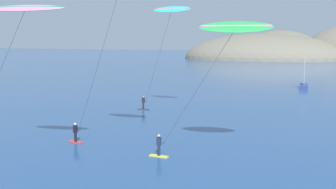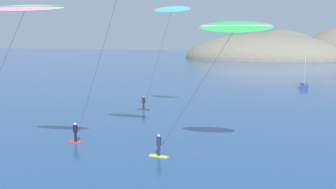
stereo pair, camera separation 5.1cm
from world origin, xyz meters
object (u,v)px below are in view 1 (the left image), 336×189
at_px(kitesurfer_cyan, 169,18).
at_px(kitesurfer_pink, 20,22).
at_px(sailboat_near, 304,84).
at_px(kitesurfer_green, 230,36).
at_px(kitesurfer_red, 116,1).

relative_size(kitesurfer_cyan, kitesurfer_pink, 1.14).
distance_m(sailboat_near, kitesurfer_pink, 58.24).
relative_size(sailboat_near, kitesurfer_green, 0.59).
distance_m(sailboat_near, kitesurfer_red, 51.53).
height_order(kitesurfer_green, kitesurfer_pink, kitesurfer_pink).
bearing_deg(sailboat_near, kitesurfer_pink, -103.98).
relative_size(kitesurfer_red, kitesurfer_green, 1.31).
bearing_deg(kitesurfer_pink, sailboat_near, 76.02).
bearing_deg(kitesurfer_red, kitesurfer_pink, -120.60).
distance_m(sailboat_near, kitesurfer_green, 50.41).
xyz_separation_m(kitesurfer_cyan, kitesurfer_green, (11.92, -17.37, -2.20)).
relative_size(kitesurfer_cyan, kitesurfer_green, 1.26).
xyz_separation_m(sailboat_near, kitesurfer_red, (-10.06, -49.32, 11.05)).
height_order(sailboat_near, kitesurfer_cyan, kitesurfer_cyan).
bearing_deg(kitesurfer_cyan, kitesurfer_pink, -92.92).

